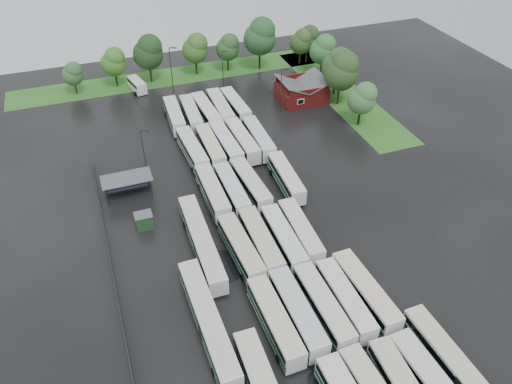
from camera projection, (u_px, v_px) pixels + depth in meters
name	position (u px, v px, depth m)	size (l,w,h in m)	color
ground	(271.00, 256.00, 72.77)	(160.00, 160.00, 0.00)	black
brick_building	(302.00, 93.00, 109.80)	(10.07, 8.60, 5.39)	maroon
wash_shed	(126.00, 179.00, 82.56)	(8.20, 4.20, 3.58)	#2D2D30
utility_hut	(144.00, 221.00, 76.88)	(2.70, 2.20, 2.62)	#1A411D
grass_strip_north	(181.00, 75.00, 121.28)	(80.00, 10.00, 0.01)	#2B6D1F
grass_strip_east	(341.00, 93.00, 113.69)	(10.00, 50.00, 0.01)	#2B6D1F
west_fence	(109.00, 254.00, 72.29)	(0.10, 50.00, 1.20)	#2D2D30
bus_r1c0	(275.00, 321.00, 61.16)	(2.91, 12.88, 3.58)	silver
bus_r1c1	(297.00, 312.00, 62.20)	(2.78, 13.03, 3.63)	silver
bus_r1c2	(323.00, 306.00, 63.03)	(2.86, 12.80, 3.56)	silver
bus_r1c3	(345.00, 300.00, 63.90)	(2.76, 12.48, 3.47)	silver
bus_r1c4	(365.00, 292.00, 64.86)	(3.31, 13.12, 3.62)	silver
bus_r2c0	(241.00, 248.00, 71.20)	(3.24, 12.85, 3.55)	silver
bus_r2c1	(261.00, 242.00, 72.24)	(2.91, 12.98, 3.60)	silver
bus_r2c2	(283.00, 239.00, 72.84)	(2.92, 12.73, 3.53)	silver
bus_r2c3	(300.00, 231.00, 74.11)	(3.20, 12.65, 3.49)	silver
bus_r3c0	(213.00, 192.00, 81.51)	(2.83, 12.80, 3.56)	silver
bus_r3c1	(232.00, 190.00, 82.05)	(2.67, 12.45, 3.47)	silver
bus_r3c2	(250.00, 184.00, 83.20)	(3.29, 12.77, 3.52)	silver
bus_r3c4	(286.00, 178.00, 84.78)	(3.25, 12.49, 3.44)	silver
bus_r4c0	(192.00, 150.00, 91.51)	(3.21, 12.80, 3.53)	silver
bus_r4c1	(210.00, 147.00, 92.35)	(2.79, 12.61, 3.50)	silver
bus_r4c2	(226.00, 143.00, 93.17)	(3.09, 12.99, 3.60)	silver
bus_r4c3	(242.00, 141.00, 93.91)	(3.01, 13.04, 3.62)	silver
bus_r4c4	(258.00, 138.00, 94.64)	(3.03, 12.78, 3.54)	silver
bus_r5c0	(175.00, 116.00, 101.65)	(3.24, 12.52, 3.45)	silver
bus_r5c1	(191.00, 114.00, 102.13)	(3.25, 12.54, 3.46)	silver
bus_r5c2	(206.00, 111.00, 102.93)	(3.28, 12.88, 3.56)	silver
bus_r5c3	(220.00, 108.00, 103.94)	(3.08, 13.09, 3.63)	silver
bus_r5c4	(235.00, 106.00, 104.99)	(3.09, 12.61, 3.49)	silver
artic_bus_west_b	(202.00, 242.00, 72.26)	(3.03, 18.97, 3.51)	silver
artic_bus_west_c	(208.00, 321.00, 61.20)	(2.97, 18.95, 3.51)	silver
artic_bus_east	(461.00, 377.00, 55.29)	(3.19, 18.59, 3.44)	silver
minibus	(137.00, 85.00, 113.66)	(3.59, 6.58, 2.72)	white
tree_north_0	(73.00, 74.00, 110.37)	(4.63, 4.63, 7.68)	#392B1D
tree_north_1	(114.00, 62.00, 112.80)	(5.67, 5.67, 9.39)	black
tree_north_2	(149.00, 52.00, 113.82)	(6.94, 6.94, 11.49)	#3A2818
tree_north_3	(196.00, 48.00, 117.73)	(6.14, 6.14, 10.17)	#362619
tree_north_4	(228.00, 47.00, 119.66)	(5.63, 5.63, 9.32)	#36261B
tree_north_5	(261.00, 36.00, 119.13)	(7.77, 7.77, 12.87)	black
tree_north_6	(308.00, 38.00, 123.74)	(5.73, 5.73, 9.49)	#2E2316
tree_east_0	(363.00, 98.00, 98.82)	(5.68, 5.68, 9.41)	black
tree_east_1	(342.00, 70.00, 104.84)	(7.33, 7.33, 12.14)	#392412
tree_east_2	(338.00, 64.00, 109.31)	(6.56, 6.56, 10.86)	black
tree_east_3	(323.00, 49.00, 117.19)	(6.15, 6.15, 10.18)	#331F15
tree_east_4	(302.00, 41.00, 123.20)	(5.46, 5.45, 9.03)	#372513
lamp_post_ne	(282.00, 88.00, 103.13)	(1.52, 0.30, 9.84)	#2D2D30
lamp_post_nw	(145.00, 152.00, 83.60)	(1.58, 0.31, 10.26)	#2D2D30
lamp_post_back_w	(172.00, 67.00, 110.05)	(1.64, 0.32, 10.68)	#2D2D30
lamp_post_back_e	(223.00, 68.00, 111.65)	(1.44, 0.28, 9.35)	#2D2D30
puddle_0	(325.00, 382.00, 56.85)	(3.97, 3.97, 0.01)	black
puddle_1	(395.00, 357.00, 59.40)	(4.11, 4.11, 0.01)	black
puddle_2	(220.00, 267.00, 70.94)	(6.88, 6.88, 0.01)	black
puddle_3	(310.00, 268.00, 70.77)	(3.22, 3.22, 0.01)	black
puddle_4	(423.00, 339.00, 61.45)	(4.10, 4.10, 0.01)	black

